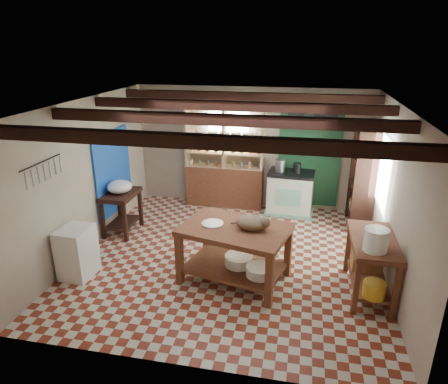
% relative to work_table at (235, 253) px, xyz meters
% --- Properties ---
extents(floor, '(5.00, 5.00, 0.02)m').
position_rel_work_table_xyz_m(floor, '(-0.20, 0.61, -0.45)').
color(floor, maroon).
rests_on(floor, ground).
extents(ceiling, '(5.00, 5.00, 0.02)m').
position_rel_work_table_xyz_m(ceiling, '(-0.20, 0.61, 2.16)').
color(ceiling, '#48484D').
rests_on(ceiling, wall_back).
extents(wall_back, '(5.00, 0.04, 2.60)m').
position_rel_work_table_xyz_m(wall_back, '(-0.20, 3.11, 0.86)').
color(wall_back, '#B9A795').
rests_on(wall_back, floor).
extents(wall_front, '(5.00, 0.04, 2.60)m').
position_rel_work_table_xyz_m(wall_front, '(-0.20, -1.89, 0.86)').
color(wall_front, '#B9A795').
rests_on(wall_front, floor).
extents(wall_left, '(0.04, 5.00, 2.60)m').
position_rel_work_table_xyz_m(wall_left, '(-2.70, 0.61, 0.86)').
color(wall_left, '#B9A795').
rests_on(wall_left, floor).
extents(wall_right, '(0.04, 5.00, 2.60)m').
position_rel_work_table_xyz_m(wall_right, '(2.30, 0.61, 0.86)').
color(wall_right, '#B9A795').
rests_on(wall_right, floor).
extents(ceiling_beams, '(5.00, 3.80, 0.15)m').
position_rel_work_table_xyz_m(ceiling_beams, '(-0.20, 0.61, 2.04)').
color(ceiling_beams, black).
rests_on(ceiling_beams, ceiling).
extents(blue_wall_patch, '(0.04, 1.40, 1.60)m').
position_rel_work_table_xyz_m(blue_wall_patch, '(-2.67, 1.51, 0.66)').
color(blue_wall_patch, blue).
rests_on(blue_wall_patch, wall_left).
extents(green_wall_patch, '(1.30, 0.04, 2.30)m').
position_rel_work_table_xyz_m(green_wall_patch, '(1.05, 3.08, 0.81)').
color(green_wall_patch, '#1C462A').
rests_on(green_wall_patch, wall_back).
extents(window_back, '(0.90, 0.02, 0.80)m').
position_rel_work_table_xyz_m(window_back, '(-0.70, 3.09, 1.26)').
color(window_back, beige).
rests_on(window_back, wall_back).
extents(window_right, '(0.02, 1.30, 1.20)m').
position_rel_work_table_xyz_m(window_right, '(2.28, 1.61, 0.96)').
color(window_right, beige).
rests_on(window_right, wall_right).
extents(utensil_rail, '(0.06, 0.90, 0.28)m').
position_rel_work_table_xyz_m(utensil_rail, '(-2.64, -0.59, 1.34)').
color(utensil_rail, black).
rests_on(utensil_rail, wall_left).
extents(pot_rack, '(0.86, 0.12, 0.36)m').
position_rel_work_table_xyz_m(pot_rack, '(1.05, 2.66, 1.74)').
color(pot_rack, black).
rests_on(pot_rack, ceiling).
extents(shelving_unit, '(1.70, 0.34, 2.20)m').
position_rel_work_table_xyz_m(shelving_unit, '(-0.75, 2.92, 0.66)').
color(shelving_unit, tan).
rests_on(shelving_unit, floor).
extents(tall_rack, '(0.40, 0.86, 2.00)m').
position_rel_work_table_xyz_m(tall_rack, '(2.08, 2.41, 0.56)').
color(tall_rack, black).
rests_on(tall_rack, floor).
extents(work_table, '(1.76, 1.37, 0.88)m').
position_rel_work_table_xyz_m(work_table, '(0.00, 0.00, 0.00)').
color(work_table, brown).
rests_on(work_table, floor).
extents(stove, '(0.99, 0.70, 0.92)m').
position_rel_work_table_xyz_m(stove, '(0.71, 2.76, 0.02)').
color(stove, silver).
rests_on(stove, floor).
extents(prep_table, '(0.56, 0.81, 0.81)m').
position_rel_work_table_xyz_m(prep_table, '(-2.40, 1.18, -0.03)').
color(prep_table, black).
rests_on(prep_table, floor).
extents(white_cabinet, '(0.48, 0.56, 0.81)m').
position_rel_work_table_xyz_m(white_cabinet, '(-2.42, -0.39, -0.04)').
color(white_cabinet, white).
rests_on(white_cabinet, floor).
extents(right_counter, '(0.62, 1.23, 0.88)m').
position_rel_work_table_xyz_m(right_counter, '(1.98, 0.04, -0.00)').
color(right_counter, brown).
rests_on(right_counter, floor).
extents(cat, '(0.48, 0.38, 0.21)m').
position_rel_work_table_xyz_m(cat, '(0.25, -0.01, 0.55)').
color(cat, '#937455').
rests_on(cat, work_table).
extents(steel_tray, '(0.40, 0.40, 0.02)m').
position_rel_work_table_xyz_m(steel_tray, '(-0.35, 0.03, 0.45)').
color(steel_tray, '#A8A8B0').
rests_on(steel_tray, work_table).
extents(basin_large, '(0.53, 0.53, 0.15)m').
position_rel_work_table_xyz_m(basin_large, '(0.06, 0.04, -0.13)').
color(basin_large, white).
rests_on(basin_large, work_table).
extents(basin_small, '(0.50, 0.50, 0.15)m').
position_rel_work_table_xyz_m(basin_small, '(0.41, -0.20, -0.14)').
color(basin_small, white).
rests_on(basin_small, work_table).
extents(kettle_left, '(0.23, 0.23, 0.25)m').
position_rel_work_table_xyz_m(kettle_left, '(0.46, 2.78, 0.60)').
color(kettle_left, '#A8A8B0').
rests_on(kettle_left, stove).
extents(kettle_right, '(0.17, 0.17, 0.20)m').
position_rel_work_table_xyz_m(kettle_right, '(0.81, 2.76, 0.58)').
color(kettle_right, black).
rests_on(kettle_right, stove).
extents(enamel_bowl, '(0.47, 0.47, 0.23)m').
position_rel_work_table_xyz_m(enamel_bowl, '(-2.40, 1.18, 0.49)').
color(enamel_bowl, white).
rests_on(enamel_bowl, prep_table).
extents(white_bucket, '(0.31, 0.31, 0.31)m').
position_rel_work_table_xyz_m(white_bucket, '(1.93, -0.31, 0.59)').
color(white_bucket, white).
rests_on(white_bucket, right_counter).
extents(wicker_basket, '(0.44, 0.35, 0.31)m').
position_rel_work_table_xyz_m(wicker_basket, '(1.98, 0.34, -0.06)').
color(wicker_basket, '#99693D').
rests_on(wicker_basket, right_counter).
extents(yellow_tub, '(0.30, 0.30, 0.22)m').
position_rel_work_table_xyz_m(yellow_tub, '(1.98, -0.41, -0.10)').
color(yellow_tub, gold).
rests_on(yellow_tub, right_counter).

